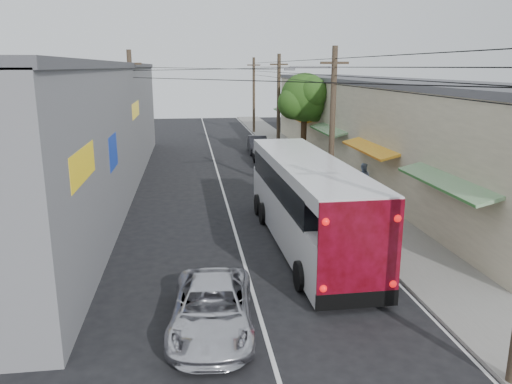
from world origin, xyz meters
TOP-DOWN VIEW (x-y plane):
  - ground at (0.00, 0.00)m, footprint 120.00×120.00m
  - sidewalk at (6.50, 20.00)m, footprint 3.00×80.00m
  - building_right at (10.99, 22.00)m, footprint 7.09×40.00m
  - building_left at (-8.50, 18.00)m, footprint 7.20×36.00m
  - utility_poles at (3.13, 20.33)m, footprint 11.80×45.28m
  - street_tree at (6.87, 26.02)m, footprint 4.40×4.00m
  - coach_bus at (2.71, 7.80)m, footprint 2.96×12.14m
  - jeepney at (-1.40, 1.35)m, footprint 2.57×4.91m
  - parked_suv at (3.84, 16.28)m, footprint 2.37×5.32m
  - parked_car_mid at (3.80, 24.35)m, footprint 1.97×4.73m
  - parked_car_far at (3.80, 29.88)m, footprint 1.68×4.33m
  - pedestrian_near at (5.58, 8.02)m, footprint 0.70×0.51m
  - pedestrian_far at (7.55, 14.73)m, footprint 1.09×1.01m

SIDE VIEW (x-z plane):
  - ground at x=0.00m, z-range 0.00..0.00m
  - sidewalk at x=6.50m, z-range 0.00..0.12m
  - jeepney at x=-1.40m, z-range 0.00..1.32m
  - parked_car_far at x=3.80m, z-range 0.00..1.41m
  - parked_suv at x=3.84m, z-range 0.00..1.51m
  - parked_car_mid at x=3.80m, z-range 0.00..1.60m
  - pedestrian_near at x=5.58m, z-range 0.12..1.88m
  - pedestrian_far at x=7.55m, z-range 0.12..1.91m
  - coach_bus at x=2.71m, z-range 0.06..3.54m
  - building_right at x=10.99m, z-range 0.03..6.28m
  - building_left at x=-8.50m, z-range 0.03..7.28m
  - utility_poles at x=3.13m, z-range 0.13..8.13m
  - street_tree at x=6.87m, z-range 1.37..7.97m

